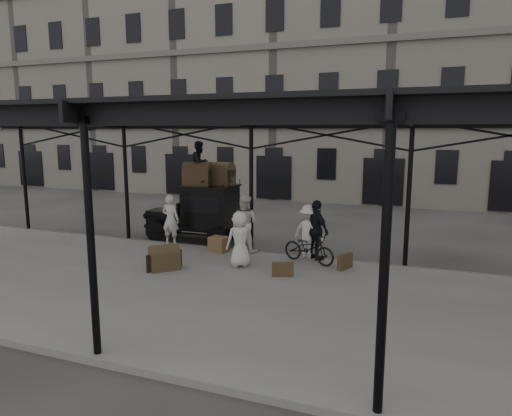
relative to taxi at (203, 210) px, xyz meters
The scene contains 18 objects.
ground 4.12m from the taxi, 52.40° to the right, with size 120.00×120.00×0.00m, color #383533.
platform 5.77m from the taxi, 64.85° to the right, with size 28.00×8.00×0.15m, color slate.
canopy 6.39m from the taxi, 63.59° to the right, with size 22.50×9.00×4.74m.
building_frontage 16.15m from the taxi, 80.81° to the left, with size 64.00×8.00×14.00m, color slate.
taxi is the anchor object (origin of this frame).
porter_left 1.47m from the taxi, 114.98° to the right, with size 0.66×0.43×1.80m, color beige.
porter_midleft 2.59m from the taxi, 30.71° to the right, with size 0.94×0.73×1.93m, color silver.
porter_centre 4.05m from the taxi, 47.14° to the right, with size 0.81×0.53×1.66m, color silver.
porter_official 4.93m from the taxi, 16.90° to the right, with size 1.11×0.46×1.90m, color black.
porter_right 4.64m from the taxi, 16.58° to the right, with size 1.11×0.64×1.72m, color silver.
bicycle 5.01m from the taxi, 22.28° to the right, with size 0.62×1.79×0.94m, color black.
porter_roof 1.80m from the taxi, 107.50° to the right, with size 0.79×0.62×1.64m, color black.
steamer_trunk_roof_near 1.36m from the taxi, 108.07° to the right, with size 0.99×0.60×0.72m, color #4B3823, non-canonical shape.
steamer_trunk_roof_far 1.51m from the taxi, 16.81° to the left, with size 0.97×0.59×0.71m, color #4B3823, non-canonical shape.
steamer_trunk_platform 4.20m from the taxi, 78.76° to the right, with size 0.85×0.52×0.62m, color #4B3823, non-canonical shape.
wicker_hamper 2.30m from the taxi, 49.03° to the right, with size 0.60×0.45×0.50m, color brown.
suitcase_upright 6.21m from the taxi, 20.38° to the right, with size 0.15×0.60×0.45m, color #4B3823.
suitcase_flat 5.53m from the taxi, 38.98° to the right, with size 0.60×0.15×0.40m, color #4B3823.
Camera 1 is at (5.48, -12.08, 4.17)m, focal length 32.00 mm.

